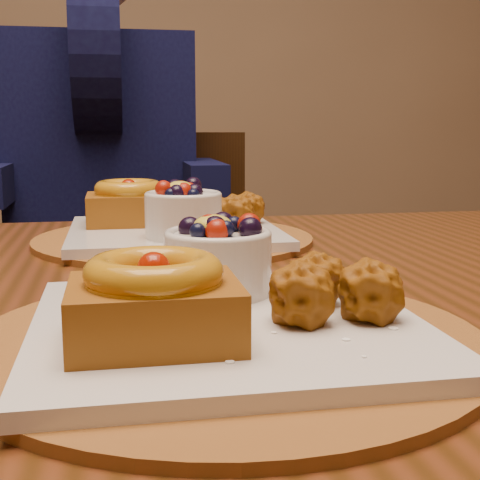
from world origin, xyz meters
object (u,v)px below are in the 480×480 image
place_setting_near (222,310)px  diner (99,122)px  place_setting_far (172,223)px  chair_far (155,300)px  dining_table (193,348)px

place_setting_near → diner: bearing=95.3°
place_setting_near → place_setting_far: (-0.00, 0.43, 0.00)m
place_setting_near → chair_far: size_ratio=0.42×
dining_table → place_setting_near: bearing=-90.8°
chair_far → dining_table: bearing=-79.5°
place_setting_far → chair_far: bearing=88.9°
dining_table → place_setting_near: 0.24m
place_setting_far → chair_far: 0.73m
diner → chair_far: bearing=-21.6°
place_setting_far → diner: bearing=98.4°
dining_table → place_setting_far: place_setting_far is taller
place_setting_near → place_setting_far: 0.43m
dining_table → place_setting_far: 0.24m
chair_far → diner: size_ratio=1.04×
chair_far → place_setting_far: bearing=-80.0°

